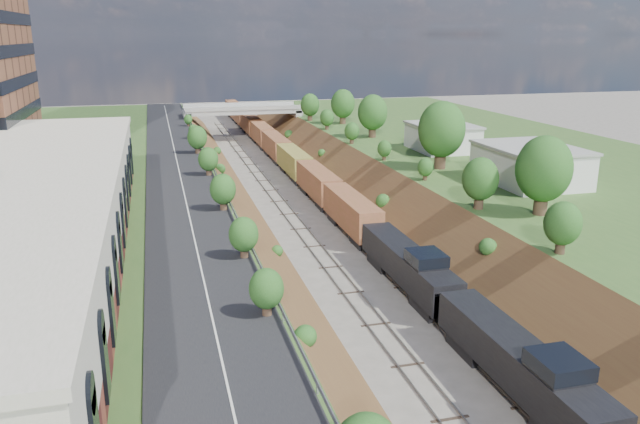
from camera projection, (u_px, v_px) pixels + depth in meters
platform_left at (17, 220)px, 66.60m from camera, size 44.00×180.00×5.00m
platform_right at (556, 183)px, 82.88m from camera, size 44.00×180.00×5.00m
embankment_left at (225, 227)px, 72.71m from camera, size 10.00×180.00×10.00m
embankment_right at (400, 213)px, 78.14m from camera, size 10.00×180.00×10.00m
rail_left_track at (295, 220)px, 74.76m from camera, size 1.58×180.00×0.18m
rail_right_track at (336, 217)px, 76.04m from camera, size 1.58×180.00×0.18m
road at (183, 187)px, 70.22m from camera, size 8.00×180.00×0.10m
guardrail at (219, 181)px, 70.90m from camera, size 0.10×171.00×0.70m
commercial_building at (21, 220)px, 45.74m from camera, size 14.30×62.30×7.00m
overpass at (242, 116)px, 131.70m from camera, size 24.50×8.30×7.40m
white_building_near at (530, 166)px, 71.86m from camera, size 9.00×12.00×4.00m
white_building_far at (442, 138)px, 92.24m from camera, size 8.00×10.00×3.60m
tree_right_large at (544, 170)px, 58.45m from camera, size 5.25×5.25×7.61m
tree_left_crest at (289, 316)px, 33.40m from camera, size 2.45×2.45×3.55m
freight_train at (294, 162)px, 97.14m from camera, size 2.77×171.70×4.55m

